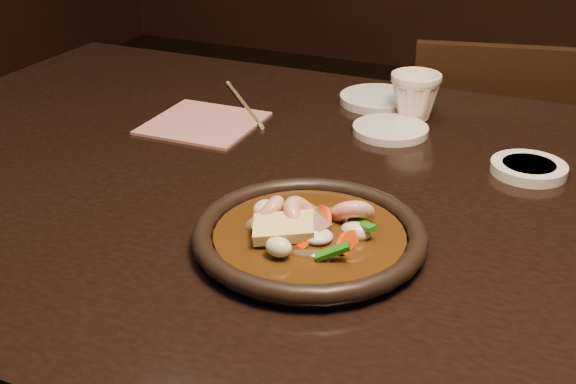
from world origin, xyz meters
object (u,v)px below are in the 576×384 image
at_px(table, 386,251).
at_px(chair, 492,205).
at_px(tea_cup, 415,95).
at_px(plate, 309,236).

bearing_deg(table, chair, 85.58).
bearing_deg(tea_cup, chair, 75.02).
bearing_deg(chair, tea_cup, 62.10).
bearing_deg(table, plate, -106.97).
bearing_deg(table, tea_cup, 99.68).
distance_m(table, chair, 0.68).
relative_size(table, plate, 6.27).
bearing_deg(plate, tea_cup, 90.29).
height_order(chair, tea_cup, tea_cup).
height_order(table, plate, plate).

